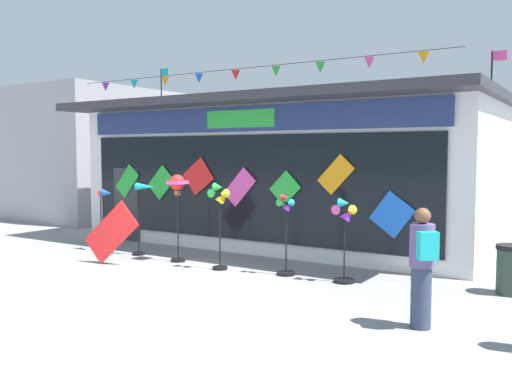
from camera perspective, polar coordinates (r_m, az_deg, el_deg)
The scene contains 12 objects.
ground_plane at distance 10.67m, azimuth -14.05°, elevation -9.18°, with size 80.00×80.00×0.00m, color gray.
kite_shop_building at distance 15.40m, azimuth 4.17°, elevation 2.17°, with size 10.96×6.56×5.16m.
wind_spinner_far_left at distance 13.98m, azimuth -15.47°, elevation -2.14°, with size 0.64×0.35×1.53m.
wind_spinner_left at distance 13.13m, azimuth -11.66°, elevation -1.35°, with size 0.67×0.30×1.72m.
wind_spinner_center_left at distance 12.25m, azimuth -8.16°, elevation 0.04°, with size 0.36×0.36×1.95m.
wind_spinner_center_right at distance 11.33m, azimuth -3.89°, elevation -1.72°, with size 0.43×0.31×1.81m.
wind_spinner_right at distance 10.86m, azimuth 3.10°, elevation -4.14°, with size 0.37×0.37×1.62m.
wind_spinner_far_right at distance 10.33m, azimuth 9.14°, elevation -3.87°, with size 0.43×0.39×1.59m.
person_near_camera at distance 7.93m, azimuth 16.90°, elevation -7.30°, with size 0.44×0.47×1.68m.
trash_bin at distance 10.44m, azimuth 25.02°, elevation -7.30°, with size 0.52×0.52×0.86m.
display_kite_on_ground at distance 12.35m, azimuth -14.82°, elevation -4.08°, with size 0.71×0.03×1.29m, color red.
neighbour_building at distance 23.15m, azimuth -15.28°, elevation 3.87°, with size 6.01×7.98×4.76m, color #99999E.
Camera 1 is at (7.55, -7.13, 2.44)m, focal length 38.45 mm.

